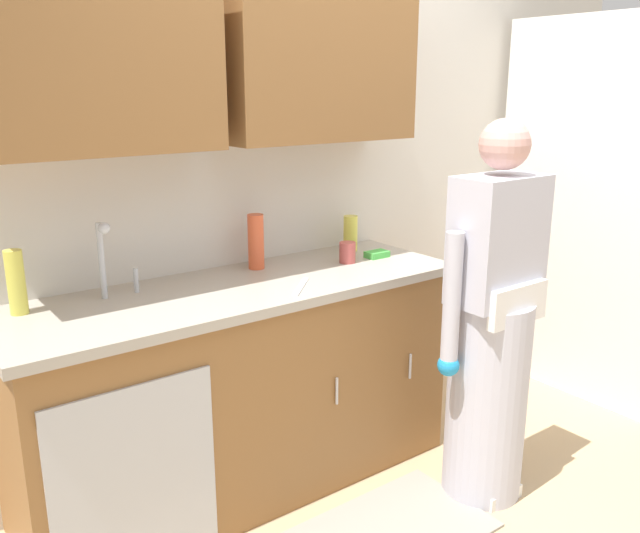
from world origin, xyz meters
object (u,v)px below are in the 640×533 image
sink (129,310)px  cup_by_sink (347,252)px  bottle_dish_liquid (350,233)px  sponge (377,254)px  person_at_sink (490,344)px  bottle_soap (256,242)px  bottle_water_tall (16,282)px  knife_on_counter (301,287)px

sink → cup_by_sink: (1.06, -0.00, 0.06)m
bottle_dish_liquid → sponge: bottle_dish_liquid is taller
person_at_sink → bottle_soap: size_ratio=6.55×
sink → bottle_dish_liquid: (1.21, 0.17, 0.10)m
sink → bottle_soap: size_ratio=2.02×
bottle_dish_liquid → bottle_soap: (-0.55, -0.01, 0.04)m
person_at_sink → bottle_water_tall: (-1.64, 0.82, 0.37)m
knife_on_counter → bottle_dish_liquid: bearing=169.0°
bottle_dish_liquid → sponge: size_ratio=1.60×
bottle_dish_liquid → knife_on_counter: 0.68m
bottle_dish_liquid → cup_by_sink: (-0.16, -0.17, -0.04)m
bottle_water_tall → bottle_soap: (1.01, 0.01, 0.00)m
bottle_soap → bottle_water_tall: bearing=-179.2°
bottle_water_tall → sponge: 1.59m
person_at_sink → bottle_soap: person_at_sink is taller
bottle_dish_liquid → person_at_sink: bearing=-84.8°
bottle_soap → knife_on_counter: (-0.01, -0.36, -0.12)m
sink → cup_by_sink: size_ratio=5.16×
bottle_soap → cup_by_sink: bottle_soap is taller
person_at_sink → bottle_water_tall: person_at_sink is taller
bottle_dish_liquid → bottle_water_tall: size_ratio=0.74×
sink → bottle_water_tall: 0.40m
person_at_sink → bottle_dish_liquid: size_ratio=9.21×
person_at_sink → sponge: 0.71m
bottle_dish_liquid → knife_on_counter: (-0.56, -0.37, -0.08)m
bottle_soap → sponge: (0.57, -0.18, -0.11)m
bottle_soap → sponge: 0.60m
person_at_sink → bottle_dish_liquid: (-0.08, 0.84, 0.34)m
bottle_soap → cup_by_sink: 0.43m
person_at_sink → sponge: bearing=95.1°
knife_on_counter → sponge: sponge is taller
person_at_sink → bottle_water_tall: size_ratio=6.82×
bottle_dish_liquid → bottle_water_tall: 1.56m
sink → bottle_water_tall: (-0.35, 0.15, 0.13)m
bottle_soap → cup_by_sink: bearing=-23.0°
sink → bottle_soap: (0.66, 0.17, 0.14)m
sink → cup_by_sink: sink is taller
cup_by_sink → sponge: size_ratio=0.88×
bottle_dish_liquid → sponge: 0.20m
sink → bottle_dish_liquid: size_ratio=2.84×
sponge → person_at_sink: bearing=-84.9°
bottle_water_tall → sponge: (1.58, -0.16, -0.10)m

